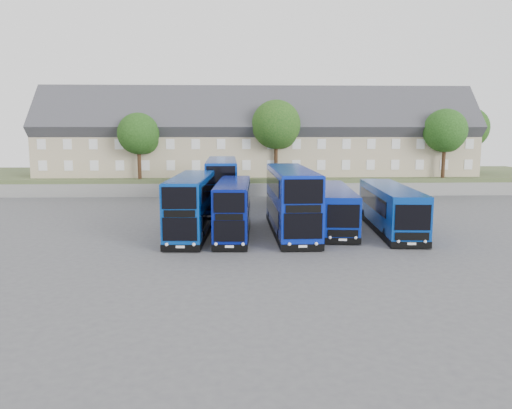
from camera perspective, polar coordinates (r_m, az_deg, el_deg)
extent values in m
plane|color=#48484D|center=(34.58, 2.23, -4.25)|extent=(120.00, 120.00, 0.00)
cube|color=slate|center=(58.09, 0.42, 1.69)|extent=(70.00, 0.40, 1.50)
cube|color=#465731|center=(68.00, 0.04, 2.89)|extent=(80.00, 20.00, 2.00)
cube|color=tan|center=(67.17, -20.85, 5.69)|extent=(6.00, 8.00, 6.00)
cube|color=#343439|center=(67.12, -20.98, 8.25)|extent=(6.00, 10.40, 10.40)
cube|color=brown|center=(66.79, -19.92, 11.60)|extent=(0.60, 0.90, 1.40)
cube|color=tan|center=(65.51, -15.84, 5.87)|extent=(6.00, 8.00, 6.00)
cube|color=#343439|center=(65.46, -15.95, 8.49)|extent=(6.00, 10.40, 10.40)
cube|color=brown|center=(65.26, -14.78, 11.91)|extent=(0.60, 0.90, 1.40)
cube|color=tan|center=(64.37, -10.62, 6.00)|extent=(6.00, 8.00, 6.00)
cube|color=#343439|center=(64.31, -10.69, 8.67)|extent=(6.00, 10.40, 10.40)
cube|color=brown|center=(64.25, -9.43, 12.13)|extent=(0.60, 0.90, 1.40)
cube|color=tan|center=(63.77, -5.25, 6.09)|extent=(6.00, 8.00, 6.00)
cube|color=#343439|center=(63.72, -5.29, 8.78)|extent=(6.00, 10.40, 10.40)
cube|color=brown|center=(63.80, -3.96, 12.25)|extent=(0.60, 0.90, 1.40)
cube|color=tan|center=(63.73, 0.18, 6.12)|extent=(6.00, 8.00, 6.00)
cube|color=#343439|center=(63.68, 0.18, 8.82)|extent=(6.00, 10.40, 10.40)
cube|color=brown|center=(63.90, 1.55, 12.26)|extent=(0.60, 0.90, 1.40)
cube|color=tan|center=(64.26, 5.56, 6.10)|extent=(6.00, 8.00, 6.00)
cube|color=#343439|center=(64.21, 5.60, 8.78)|extent=(6.00, 10.40, 10.40)
cube|color=brown|center=(64.57, 7.00, 12.16)|extent=(0.60, 0.90, 1.40)
cube|color=tan|center=(65.34, 10.81, 6.03)|extent=(6.00, 8.00, 6.00)
cube|color=#343439|center=(65.29, 10.88, 8.66)|extent=(6.00, 10.40, 10.40)
cube|color=brown|center=(65.78, 12.28, 11.97)|extent=(0.60, 0.90, 1.40)
cube|color=tan|center=(66.94, 15.85, 5.91)|extent=(6.00, 8.00, 6.00)
cube|color=#343439|center=(66.89, 15.95, 8.48)|extent=(6.00, 10.40, 10.40)
cube|color=brown|center=(67.50, 17.32, 11.69)|extent=(0.60, 0.90, 1.40)
cube|color=tan|center=(69.02, 20.61, 5.76)|extent=(6.00, 8.00, 6.00)
cube|color=#343439|center=(68.98, 20.74, 8.25)|extent=(6.00, 10.40, 10.40)
cube|color=brown|center=(69.70, 22.07, 11.34)|extent=(0.60, 0.90, 1.40)
cube|color=#073892|center=(36.53, -7.40, 0.10)|extent=(2.93, 10.89, 3.97)
cube|color=black|center=(36.88, -7.34, -3.03)|extent=(2.97, 10.93, 0.45)
cube|color=black|center=(31.38, -8.70, -2.82)|extent=(2.15, 0.16, 1.47)
cube|color=black|center=(31.06, -8.78, 0.74)|extent=(2.15, 0.16, 1.37)
cylinder|color=black|center=(33.92, -9.87, -3.76)|extent=(0.34, 1.01, 1.00)
cube|color=navy|center=(35.89, -2.62, -0.30)|extent=(2.67, 9.93, 3.59)
cube|color=black|center=(36.22, -2.60, -3.18)|extent=(2.71, 9.97, 0.45)
cube|color=black|center=(31.16, -3.07, -3.06)|extent=(1.94, 0.15, 1.34)
cube|color=black|center=(30.85, -3.10, 0.20)|extent=(1.94, 0.15, 1.25)
cylinder|color=black|center=(33.59, -4.49, -3.77)|extent=(0.34, 1.01, 1.00)
cube|color=#0920A7|center=(37.01, 4.04, 0.63)|extent=(2.94, 12.03, 4.44)
cube|color=black|center=(37.38, 4.01, -2.82)|extent=(2.98, 12.07, 0.45)
cube|color=black|center=(31.27, 5.41, -2.48)|extent=(2.42, 0.10, 1.63)
cube|color=black|center=(30.93, 5.47, 1.48)|extent=(2.42, 0.10, 1.52)
cylinder|color=black|center=(33.52, 2.76, -3.78)|extent=(0.32, 1.01, 1.00)
cube|color=#08309A|center=(48.12, -3.93, 2.46)|extent=(2.97, 12.12, 4.48)
cube|color=black|center=(48.41, -3.90, -0.23)|extent=(3.01, 12.16, 0.45)
cube|color=black|center=(42.21, -4.01, 0.40)|extent=(2.44, 0.11, 1.65)
cube|color=black|center=(41.96, -4.04, 3.37)|extent=(2.44, 0.11, 1.54)
cylinder|color=black|center=(44.62, -5.52, -0.74)|extent=(0.32, 1.01, 1.00)
cube|color=navy|center=(49.75, 4.04, 2.13)|extent=(2.58, 9.88, 3.57)
cube|color=black|center=(49.98, 4.01, 0.04)|extent=(2.62, 9.92, 0.45)
cube|color=black|center=(45.00, 4.92, 0.48)|extent=(1.93, 0.13, 1.34)
cube|color=black|center=(44.79, 4.95, 2.74)|extent=(1.93, 0.13, 1.25)
cylinder|color=black|center=(47.18, 3.33, -0.21)|extent=(0.34, 1.01, 1.00)
cube|color=#072192|center=(39.22, 8.89, -0.18)|extent=(3.42, 11.82, 2.86)
cube|color=black|center=(39.47, 8.84, -2.30)|extent=(3.47, 11.87, 0.45)
cube|color=black|center=(33.44, 9.96, -1.33)|extent=(2.13, 0.24, 1.55)
cylinder|color=black|center=(35.78, 7.76, -3.07)|extent=(0.38, 1.02, 1.00)
cube|color=#083798|center=(39.28, 15.09, -0.22)|extent=(3.47, 12.51, 3.05)
cube|color=black|center=(39.54, 15.00, -2.48)|extent=(3.51, 12.56, 0.45)
cube|color=black|center=(33.30, 17.50, -1.43)|extent=(2.27, 0.23, 1.65)
cylinder|color=black|center=(35.44, 14.65, -3.38)|extent=(0.37, 1.02, 1.00)
cylinder|color=#382314|center=(59.84, -13.19, 4.67)|extent=(0.44, 0.44, 3.75)
sphere|color=#17350E|center=(59.72, -13.30, 7.90)|extent=(4.80, 4.80, 4.80)
sphere|color=#17350E|center=(60.01, -12.63, 7.21)|extent=(3.30, 3.30, 3.30)
cylinder|color=#382314|center=(59.40, 2.29, 5.22)|extent=(0.44, 0.44, 4.50)
sphere|color=#143A0F|center=(59.31, 2.32, 9.13)|extent=(5.76, 5.76, 5.76)
sphere|color=#143A0F|center=(59.76, 2.86, 8.26)|extent=(3.96, 3.96, 3.96)
cylinder|color=#382314|center=(63.69, 20.63, 4.68)|extent=(0.44, 0.44, 4.00)
sphere|color=#17360E|center=(63.59, 20.80, 7.92)|extent=(5.12, 5.12, 5.12)
sphere|color=#17360E|center=(64.20, 21.12, 7.18)|extent=(3.52, 3.52, 3.52)
cylinder|color=#382314|center=(72.51, 22.89, 5.05)|extent=(0.44, 0.44, 4.25)
sphere|color=#19390F|center=(72.42, 23.07, 8.07)|extent=(5.44, 5.44, 5.44)
sphere|color=#19390F|center=(73.04, 23.33, 7.38)|extent=(3.74, 3.74, 3.74)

